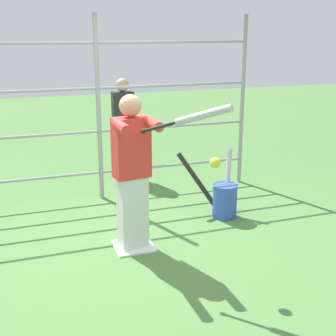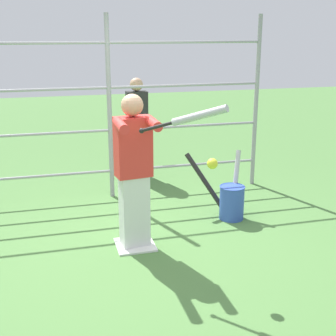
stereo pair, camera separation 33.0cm
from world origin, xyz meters
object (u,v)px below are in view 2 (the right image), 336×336
batter (134,168)px  bystander_behind_fence (137,126)px  softball_in_flight (212,164)px  baseball_bat_swinging (192,118)px  bat_bucket (230,199)px

batter → bystander_behind_fence: (-0.52, -2.41, -0.08)m
batter → bystander_behind_fence: 2.47m
softball_in_flight → batter: bearing=-53.4°
softball_in_flight → bystander_behind_fence: 3.17m
batter → bystander_behind_fence: size_ratio=1.06×
batter → softball_in_flight: size_ratio=16.70×
softball_in_flight → bystander_behind_fence: bystander_behind_fence is taller
bystander_behind_fence → baseball_bat_swinging: bearing=87.0°
batter → bat_bucket: 1.48m
bat_bucket → bystander_behind_fence: bearing=-69.3°
baseball_bat_swinging → bystander_behind_fence: size_ratio=0.42×
bat_bucket → bystander_behind_fence: (0.73, -1.94, 0.55)m
batter → softball_in_flight: (-0.55, 0.75, 0.21)m
baseball_bat_swinging → softball_in_flight: baseball_bat_swinging is taller
baseball_bat_swinging → bystander_behind_fence: bearing=-93.0°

